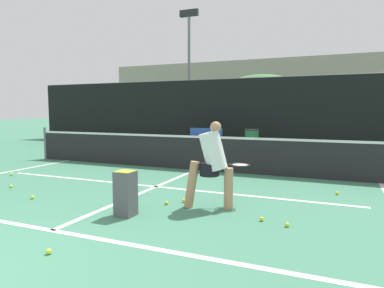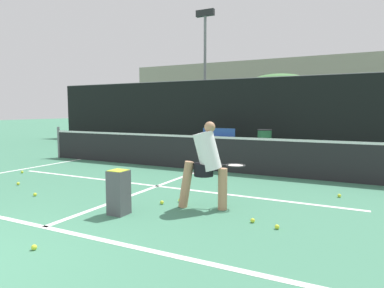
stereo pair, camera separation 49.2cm
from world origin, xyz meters
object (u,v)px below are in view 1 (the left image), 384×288
trash_bin (252,139)px  ball_hopper (126,192)px  parked_car (226,128)px  player_practicing (212,162)px  courtside_bench (205,137)px

trash_bin → ball_hopper: bearing=-88.6°
parked_car → player_practicing: bearing=-73.6°
trash_bin → parked_car: bearing=118.2°
player_practicing → parked_car: bearing=91.0°
ball_hopper → trash_bin: size_ratio=0.82×
ball_hopper → courtside_bench: 9.76m
player_practicing → courtside_bench: bearing=96.1°
player_practicing → trash_bin: (-1.34, 8.64, -0.35)m
trash_bin → parked_car: (-2.68, 5.00, 0.16)m
courtside_bench → trash_bin: bearing=1.4°
player_practicing → trash_bin: 8.75m
player_practicing → ball_hopper: (-1.10, -0.92, -0.41)m
parked_car → courtside_bench: bearing=-82.7°
ball_hopper → trash_bin: 9.57m
player_practicing → trash_bin: bearing=83.4°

